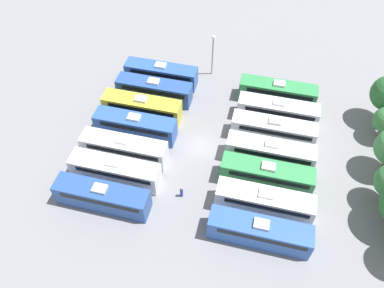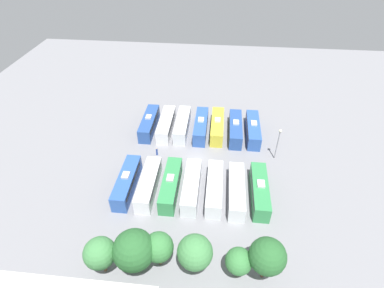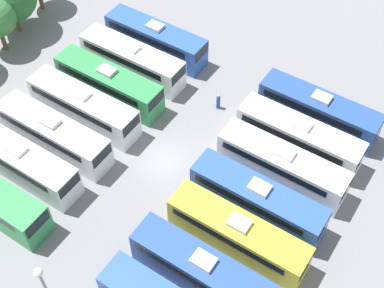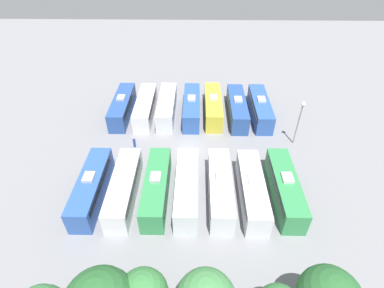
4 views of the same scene
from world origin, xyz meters
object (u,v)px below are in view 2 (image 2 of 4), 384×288
(worker_person, at_px, (157,152))
(bus_6, at_px, (149,123))
(bus_0, at_px, (253,129))
(tree_3, at_px, (159,247))
(bus_4, at_px, (182,125))
(tree_5, at_px, (100,253))
(bus_5, at_px, (166,124))
(bus_8, at_px, (236,190))
(tree_1, at_px, (239,261))
(bus_12, at_px, (149,184))
(light_pole, at_px, (279,139))
(bus_11, at_px, (171,184))
(tree_2, at_px, (195,252))
(bus_1, at_px, (235,128))
(bus_10, at_px, (191,186))
(tree_0, at_px, (267,256))
(bus_2, at_px, (217,126))
(tree_4, at_px, (134,250))
(bus_3, at_px, (201,126))
(bus_7, at_px, (260,190))
(bus_9, at_px, (214,188))
(bus_13, at_px, (127,182))

(worker_person, bearing_deg, bus_6, -68.68)
(bus_0, height_order, tree_3, tree_3)
(bus_4, height_order, tree_5, tree_5)
(bus_4, xyz_separation_m, bus_5, (3.48, 0.19, 0.00))
(bus_8, bearing_deg, tree_1, 89.82)
(bus_12, distance_m, light_pole, 25.15)
(bus_0, height_order, bus_6, same)
(bus_8, xyz_separation_m, bus_11, (11.08, -0.22, 0.00))
(bus_5, bearing_deg, tree_2, 106.29)
(bus_1, relative_size, bus_10, 1.00)
(tree_0, relative_size, tree_3, 1.21)
(bus_1, xyz_separation_m, tree_0, (-3.29, 31.23, 3.18))
(tree_2, xyz_separation_m, tree_5, (12.04, 1.25, -0.15))
(bus_2, distance_m, tree_4, 33.82)
(bus_3, height_order, tree_2, tree_2)
(bus_7, bearing_deg, bus_8, 5.69)
(bus_1, bearing_deg, tree_2, 79.65)
(bus_12, bearing_deg, tree_0, 143.24)
(bus_8, distance_m, bus_10, 7.54)
(bus_7, bearing_deg, tree_0, 87.84)
(bus_9, bearing_deg, tree_4, 55.67)
(bus_2, relative_size, tree_2, 1.63)
(bus_11, bearing_deg, tree_4, 80.62)
(bus_8, relative_size, bus_9, 1.00)
(bus_2, distance_m, bus_10, 18.39)
(bus_4, xyz_separation_m, tree_3, (-0.88, 31.08, 2.27))
(bus_12, relative_size, tree_1, 2.16)
(bus_11, bearing_deg, bus_6, -66.92)
(bus_0, xyz_separation_m, tree_2, (9.41, 31.37, 2.66))
(tree_4, bearing_deg, bus_11, -99.38)
(bus_12, height_order, worker_person, bus_12)
(tree_0, bearing_deg, bus_5, -59.89)
(bus_4, bearing_deg, bus_3, 179.43)
(bus_12, relative_size, tree_2, 1.63)
(bus_2, bearing_deg, bus_4, 1.79)
(bus_3, bearing_deg, bus_4, -0.57)
(bus_7, height_order, bus_10, same)
(bus_5, relative_size, tree_5, 1.72)
(bus_8, xyz_separation_m, tree_3, (10.48, 13.09, 2.27))
(worker_person, height_order, tree_1, tree_1)
(bus_11, distance_m, light_pole, 21.75)
(tree_2, bearing_deg, bus_10, -82.28)
(bus_1, relative_size, bus_13, 1.00)
(light_pole, bearing_deg, tree_2, 61.37)
(bus_10, relative_size, light_pole, 1.57)
(bus_3, xyz_separation_m, worker_person, (8.02, 8.41, -0.90))
(bus_8, xyz_separation_m, tree_0, (-3.33, 13.54, 3.18))
(worker_person, bearing_deg, bus_12, 92.97)
(bus_12, distance_m, tree_3, 14.04)
(bus_6, height_order, bus_9, same)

